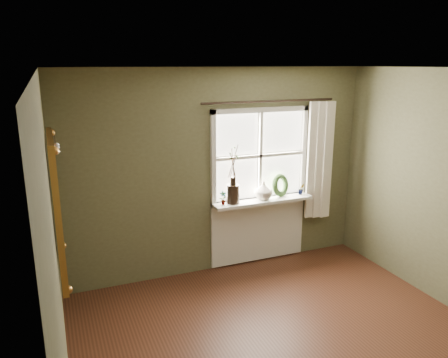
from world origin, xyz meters
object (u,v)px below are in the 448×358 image
at_px(dark_jug, 233,194).
at_px(wreath, 280,188).
at_px(cream_vase, 263,190).
at_px(gilt_mirror, 56,205).

distance_m(dark_jug, wreath, 0.70).
height_order(cream_vase, gilt_mirror, gilt_mirror).
bearing_deg(cream_vase, gilt_mirror, -159.79).
xyz_separation_m(wreath, gilt_mirror, (-2.79, -0.97, 0.40)).
height_order(dark_jug, wreath, wreath).
relative_size(dark_jug, gilt_mirror, 0.19).
relative_size(cream_vase, wreath, 0.78).
bearing_deg(dark_jug, wreath, 3.26).
bearing_deg(wreath, gilt_mirror, 174.61).
relative_size(dark_jug, cream_vase, 1.00).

